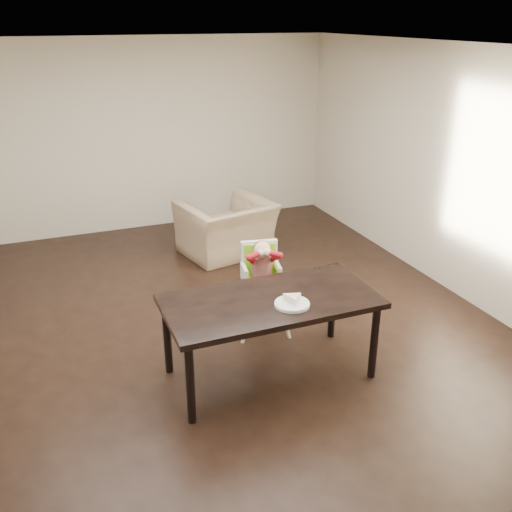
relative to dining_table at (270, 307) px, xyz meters
The scene contains 6 objects.
ground 1.07m from the dining_table, 118.00° to the left, with size 7.00×7.00×0.00m, color black.
room_walls 1.45m from the dining_table, 118.00° to the left, with size 6.02×7.02×2.71m.
dining_table is the anchor object (origin of this frame).
high_chair 0.82m from the dining_table, 72.99° to the left, with size 0.47×0.47×0.96m.
plate 0.24m from the dining_table, 54.34° to the right, with size 0.37×0.37×0.08m.
armchair 2.82m from the dining_table, 78.61° to the left, with size 1.10×0.72×0.96m, color #9B8262.
Camera 1 is at (-1.31, -4.66, 2.96)m, focal length 40.00 mm.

